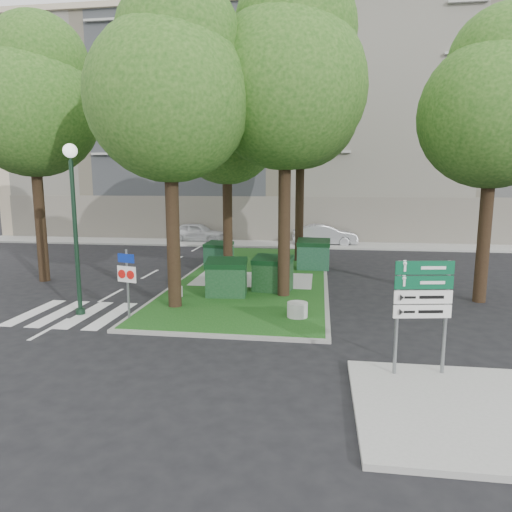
% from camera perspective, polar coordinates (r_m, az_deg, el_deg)
% --- Properties ---
extents(ground, '(120.00, 120.00, 0.00)m').
position_cam_1_polar(ground, '(13.04, -7.13, -9.90)').
color(ground, black).
rests_on(ground, ground).
extents(median_island, '(6.00, 16.00, 0.12)m').
position_cam_1_polar(median_island, '(20.50, 0.06, -2.51)').
color(median_island, '#154714').
rests_on(median_island, ground).
extents(median_kerb, '(6.30, 16.30, 0.10)m').
position_cam_1_polar(median_kerb, '(20.50, 0.06, -2.54)').
color(median_kerb, gray).
rests_on(median_kerb, ground).
extents(sidewalk_corner, '(5.00, 4.00, 0.12)m').
position_cam_1_polar(sidewalk_corner, '(9.91, 27.35, -17.00)').
color(sidewalk_corner, '#999993').
rests_on(sidewalk_corner, ground).
extents(building_sidewalk, '(42.00, 3.00, 0.12)m').
position_cam_1_polar(building_sidewalk, '(30.83, 1.85, 1.51)').
color(building_sidewalk, '#999993').
rests_on(building_sidewalk, ground).
extents(zebra_crossing, '(5.00, 3.00, 0.01)m').
position_cam_1_polar(zebra_crossing, '(15.70, -19.09, -6.98)').
color(zebra_crossing, silver).
rests_on(zebra_crossing, ground).
extents(apartment_building, '(41.00, 12.00, 16.00)m').
position_cam_1_polar(apartment_building, '(38.18, 3.18, 14.96)').
color(apartment_building, '#BFA78F').
rests_on(apartment_building, ground).
extents(tree_median_near_left, '(5.20, 5.20, 10.53)m').
position_cam_1_polar(tree_median_near_left, '(15.46, -10.48, 20.53)').
color(tree_median_near_left, black).
rests_on(tree_median_near_left, ground).
extents(tree_median_near_right, '(5.60, 5.60, 11.46)m').
position_cam_1_polar(tree_median_near_right, '(16.87, 4.08, 22.02)').
color(tree_median_near_right, black).
rests_on(tree_median_near_right, ground).
extents(tree_median_mid, '(4.80, 4.80, 9.99)m').
position_cam_1_polar(tree_median_mid, '(21.51, -3.42, 16.56)').
color(tree_median_mid, black).
rests_on(tree_median_mid, ground).
extents(tree_median_far, '(5.80, 5.80, 11.93)m').
position_cam_1_polar(tree_median_far, '(24.28, 5.90, 18.91)').
color(tree_median_far, black).
rests_on(tree_median_far, ground).
extents(tree_street_left, '(5.40, 5.40, 11.00)m').
position_cam_1_polar(tree_street_left, '(21.66, -26.04, 17.41)').
color(tree_street_left, black).
rests_on(tree_street_left, ground).
extents(tree_street_right, '(5.00, 5.00, 10.06)m').
position_cam_1_polar(tree_street_right, '(18.09, 27.95, 16.90)').
color(tree_street_right, black).
rests_on(tree_street_right, ground).
extents(dumpster_a, '(1.50, 1.23, 1.21)m').
position_cam_1_polar(dumpster_a, '(22.64, -4.71, 0.24)').
color(dumpster_a, '#0F371F').
rests_on(dumpster_a, median_island).
extents(dumpster_b, '(1.57, 1.16, 1.38)m').
position_cam_1_polar(dumpster_b, '(16.73, -3.71, -2.73)').
color(dumpster_b, '#103618').
rests_on(dumpster_b, median_island).
extents(dumpster_c, '(1.60, 1.23, 1.36)m').
position_cam_1_polar(dumpster_c, '(17.44, 2.10, -2.25)').
color(dumpster_c, black).
rests_on(dumpster_c, median_island).
extents(dumpster_d, '(1.58, 1.13, 1.44)m').
position_cam_1_polar(dumpster_d, '(21.91, 7.19, 0.19)').
color(dumpster_d, '#133E26').
rests_on(dumpster_d, median_island).
extents(bollard_left, '(0.52, 0.52, 0.37)m').
position_cam_1_polar(bollard_left, '(16.88, -10.04, -4.41)').
color(bollard_left, '#ACABA6').
rests_on(bollard_left, median_island).
extents(bollard_right, '(0.64, 0.64, 0.45)m').
position_cam_1_polar(bollard_right, '(14.26, 5.19, -6.70)').
color(bollard_right, '#AAABA6').
rests_on(bollard_right, median_island).
extents(bollard_mid, '(0.64, 0.64, 0.46)m').
position_cam_1_polar(bollard_mid, '(17.61, -2.67, -3.55)').
color(bollard_mid, '#A5A5A0').
rests_on(bollard_mid, median_island).
extents(litter_bin, '(0.41, 0.41, 0.71)m').
position_cam_1_polar(litter_bin, '(24.74, 7.75, 0.45)').
color(litter_bin, yellow).
rests_on(litter_bin, median_island).
extents(street_lamp, '(0.43, 0.43, 5.42)m').
position_cam_1_polar(street_lamp, '(15.43, -21.81, 5.44)').
color(street_lamp, black).
rests_on(street_lamp, ground).
extents(traffic_sign_pole, '(0.66, 0.21, 2.25)m').
position_cam_1_polar(traffic_sign_pole, '(14.43, -15.79, -2.35)').
color(traffic_sign_pole, slate).
rests_on(traffic_sign_pole, ground).
extents(directional_sign, '(1.24, 0.27, 2.51)m').
position_cam_1_polar(directional_sign, '(10.41, 20.09, -5.12)').
color(directional_sign, slate).
rests_on(directional_sign, sidewalk_corner).
extents(car_white, '(4.16, 1.85, 1.39)m').
position_cam_1_polar(car_white, '(32.32, -7.38, 2.94)').
color(car_white, silver).
rests_on(car_white, ground).
extents(car_silver, '(4.39, 1.90, 1.41)m').
position_cam_1_polar(car_silver, '(30.77, 8.58, 2.60)').
color(car_silver, '#A1A3A9').
rests_on(car_silver, ground).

